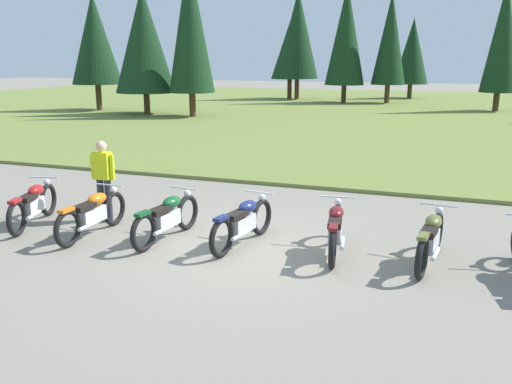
{
  "coord_description": "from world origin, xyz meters",
  "views": [
    {
      "loc": [
        3.28,
        -8.43,
        3.29
      ],
      "look_at": [
        0.0,
        0.6,
        0.9
      ],
      "focal_mm": 37.78,
      "sensor_mm": 36.0,
      "label": 1
    }
  ],
  "objects": [
    {
      "name": "forest_treeline",
      "position": [
        -0.21,
        30.27,
        4.56
      ],
      "size": [
        41.81,
        29.45,
        8.82
      ],
      "color": "#47331E",
      "rests_on": "ground"
    },
    {
      "name": "motorcycle_navy",
      "position": [
        -0.09,
        0.18,
        0.44
      ],
      "size": [
        0.63,
        2.09,
        0.88
      ],
      "color": "black",
      "rests_on": "ground"
    },
    {
      "name": "ground_plane",
      "position": [
        0.0,
        0.0,
        0.0
      ],
      "size": [
        140.0,
        140.0,
        0.0
      ],
      "primitive_type": "plane",
      "color": "gray"
    },
    {
      "name": "motorcycle_maroon",
      "position": [
        1.55,
        0.33,
        0.44
      ],
      "size": [
        0.66,
        2.09,
        0.88
      ],
      "color": "black",
      "rests_on": "ground"
    },
    {
      "name": "motorcycle_red",
      "position": [
        -4.52,
        -0.13,
        0.44
      ],
      "size": [
        0.83,
        2.04,
        0.88
      ],
      "color": "black",
      "rests_on": "ground"
    },
    {
      "name": "motorcycle_olive",
      "position": [
        3.12,
        0.36,
        0.44
      ],
      "size": [
        0.62,
        2.1,
        0.88
      ],
      "color": "black",
      "rests_on": "ground"
    },
    {
      "name": "motorcycle_orange",
      "position": [
        -2.98,
        -0.28,
        0.44
      ],
      "size": [
        0.62,
        2.1,
        0.88
      ],
      "color": "black",
      "rests_on": "ground"
    },
    {
      "name": "motorcycle_british_green",
      "position": [
        -1.53,
        -0.02,
        0.44
      ],
      "size": [
        0.62,
        2.1,
        0.88
      ],
      "color": "black",
      "rests_on": "ground"
    },
    {
      "name": "grass_moorland",
      "position": [
        0.0,
        26.78,
        0.05
      ],
      "size": [
        80.0,
        44.0,
        0.1
      ],
      "primitive_type": "cube",
      "color": "olive",
      "rests_on": "ground"
    },
    {
      "name": "rider_in_hivis_vest",
      "position": [
        -3.36,
        0.65,
        0.95
      ],
      "size": [
        0.55,
        0.23,
        1.67
      ],
      "color": "#2D2D38",
      "rests_on": "ground"
    }
  ]
}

